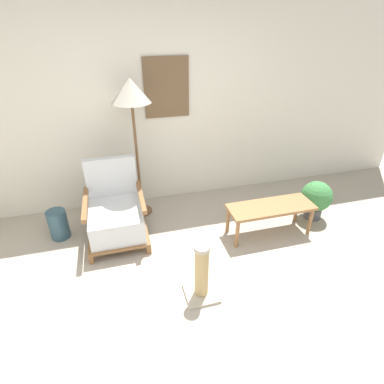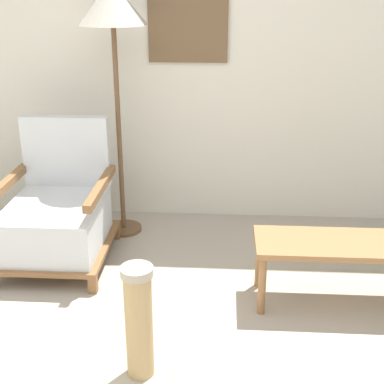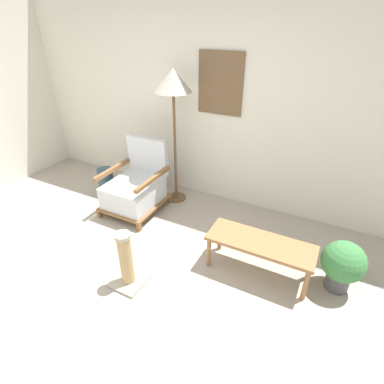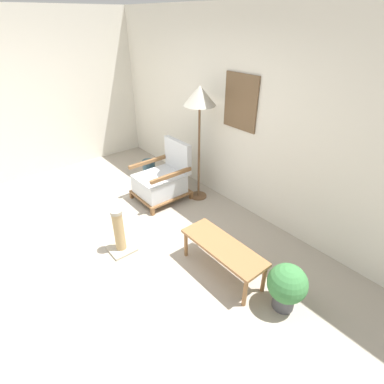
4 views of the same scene
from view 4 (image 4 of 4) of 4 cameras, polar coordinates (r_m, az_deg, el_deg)
name	(u,v)px [view 4 (image 4 of 4)]	position (r m, az deg, el deg)	size (l,w,h in m)	color
ground_plane	(92,256)	(3.93, -18.54, -11.55)	(14.00, 14.00, 0.00)	#A89E8E
wall_back	(230,113)	(4.38, 7.34, 14.67)	(8.00, 0.09, 2.70)	silver
wall_left	(40,96)	(5.91, -26.94, 15.91)	(0.06, 8.00, 2.70)	silver
armchair	(162,180)	(4.70, -5.68, 2.28)	(0.67, 0.77, 0.90)	brown
floor_lamp	(200,101)	(4.27, 1.46, 16.97)	(0.45, 0.45, 1.74)	brown
coffee_table	(223,249)	(3.34, 5.91, -10.76)	(1.02, 0.37, 0.39)	olive
vase	(149,170)	(5.36, -8.17, 4.19)	(0.22, 0.22, 0.36)	#2D4C5B
potted_plant	(287,285)	(3.15, 17.62, -16.59)	(0.39, 0.39, 0.52)	#4C4C51
scratching_post	(119,234)	(3.77, -13.65, -7.78)	(0.30, 0.30, 0.59)	#B2A893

